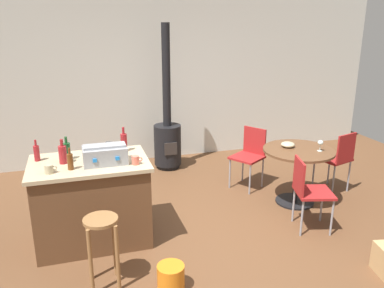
{
  "coord_description": "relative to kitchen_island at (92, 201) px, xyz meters",
  "views": [
    {
      "loc": [
        -1.39,
        -3.6,
        2.35
      ],
      "look_at": [
        -0.08,
        0.71,
        0.93
      ],
      "focal_mm": 37.11,
      "sensor_mm": 36.0,
      "label": 1
    }
  ],
  "objects": [
    {
      "name": "ground_plane",
      "position": [
        1.29,
        -0.46,
        -0.46
      ],
      "size": [
        8.8,
        8.8,
        0.0
      ],
      "primitive_type": "plane",
      "color": "brown"
    },
    {
      "name": "back_wall",
      "position": [
        1.29,
        2.54,
        0.89
      ],
      "size": [
        8.0,
        0.1,
        2.7
      ],
      "primitive_type": "cube",
      "color": "beige",
      "rests_on": "ground_plane"
    },
    {
      "name": "kitchen_island",
      "position": [
        0.0,
        0.0,
        0.0
      ],
      "size": [
        1.23,
        0.82,
        0.92
      ],
      "color": "brown",
      "rests_on": "ground_plane"
    },
    {
      "name": "wooden_stool",
      "position": [
        0.04,
        -0.84,
        0.02
      ],
      "size": [
        0.31,
        0.31,
        0.68
      ],
      "color": "olive",
      "rests_on": "ground_plane"
    },
    {
      "name": "dining_table",
      "position": [
        2.63,
        0.18,
        0.1
      ],
      "size": [
        0.91,
        0.91,
        0.75
      ],
      "color": "black",
      "rests_on": "ground_plane"
    },
    {
      "name": "folding_chair_near",
      "position": [
        2.26,
        0.87,
        0.04
      ],
      "size": [
        0.55,
        0.55,
        0.86
      ],
      "color": "maroon",
      "rests_on": "ground_plane"
    },
    {
      "name": "folding_chair_far",
      "position": [
        2.38,
        -0.47,
        0.04
      ],
      "size": [
        0.49,
        0.49,
        0.86
      ],
      "color": "maroon",
      "rests_on": "ground_plane"
    },
    {
      "name": "folding_chair_left",
      "position": [
        3.34,
        0.32,
        0.06
      ],
      "size": [
        0.5,
        0.5,
        0.88
      ],
      "color": "maroon",
      "rests_on": "ground_plane"
    },
    {
      "name": "wood_stove",
      "position": [
        1.31,
        1.96,
        0.09
      ],
      "size": [
        0.44,
        0.45,
        2.3
      ],
      "color": "black",
      "rests_on": "ground_plane"
    },
    {
      "name": "toolbox",
      "position": [
        0.17,
        -0.11,
        0.56
      ],
      "size": [
        0.44,
        0.27,
        0.2
      ],
      "color": "gray",
      "rests_on": "kitchen_island"
    },
    {
      "name": "bottle_0",
      "position": [
        -0.21,
        0.13,
        0.56
      ],
      "size": [
        0.07,
        0.07,
        0.25
      ],
      "color": "#194C23",
      "rests_on": "kitchen_island"
    },
    {
      "name": "bottle_1",
      "position": [
        -0.51,
        0.18,
        0.55
      ],
      "size": [
        0.06,
        0.06,
        0.23
      ],
      "color": "maroon",
      "rests_on": "kitchen_island"
    },
    {
      "name": "bottle_2",
      "position": [
        -0.18,
        -0.19,
        0.55
      ],
      "size": [
        0.06,
        0.06,
        0.22
      ],
      "color": "#603314",
      "rests_on": "kitchen_island"
    },
    {
      "name": "bottle_3",
      "position": [
        -0.25,
        0.02,
        0.56
      ],
      "size": [
        0.08,
        0.08,
        0.26
      ],
      "color": "maroon",
      "rests_on": "kitchen_island"
    },
    {
      "name": "bottle_4",
      "position": [
        0.4,
        0.23,
        0.57
      ],
      "size": [
        0.07,
        0.07,
        0.28
      ],
      "color": "maroon",
      "rests_on": "kitchen_island"
    },
    {
      "name": "cup_0",
      "position": [
        -0.38,
        -0.23,
        0.5
      ],
      "size": [
        0.12,
        0.08,
        0.09
      ],
      "color": "tan",
      "rests_on": "kitchen_island"
    },
    {
      "name": "cup_1",
      "position": [
        0.01,
        0.26,
        0.51
      ],
      "size": [
        0.12,
        0.08,
        0.1
      ],
      "color": "#4C7099",
      "rests_on": "kitchen_island"
    },
    {
      "name": "cup_2",
      "position": [
        0.24,
        0.27,
        0.51
      ],
      "size": [
        0.12,
        0.08,
        0.11
      ],
      "color": "#383838",
      "rests_on": "kitchen_island"
    },
    {
      "name": "cup_3",
      "position": [
        0.46,
        -0.23,
        0.51
      ],
      "size": [
        0.11,
        0.08,
        0.09
      ],
      "color": "#DB6651",
      "rests_on": "kitchen_island"
    },
    {
      "name": "wine_glass",
      "position": [
        2.84,
        0.05,
        0.39
      ],
      "size": [
        0.07,
        0.07,
        0.14
      ],
      "color": "silver",
      "rests_on": "dining_table"
    },
    {
      "name": "serving_bowl",
      "position": [
        2.54,
        0.31,
        0.32
      ],
      "size": [
        0.18,
        0.18,
        0.07
      ],
      "primitive_type": "ellipsoid",
      "color": "tan",
      "rests_on": "dining_table"
    },
    {
      "name": "plastic_bucket",
      "position": [
        0.61,
        -1.08,
        -0.34
      ],
      "size": [
        0.25,
        0.25,
        0.25
      ],
      "primitive_type": "cylinder",
      "color": "orange",
      "rests_on": "ground_plane"
    }
  ]
}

